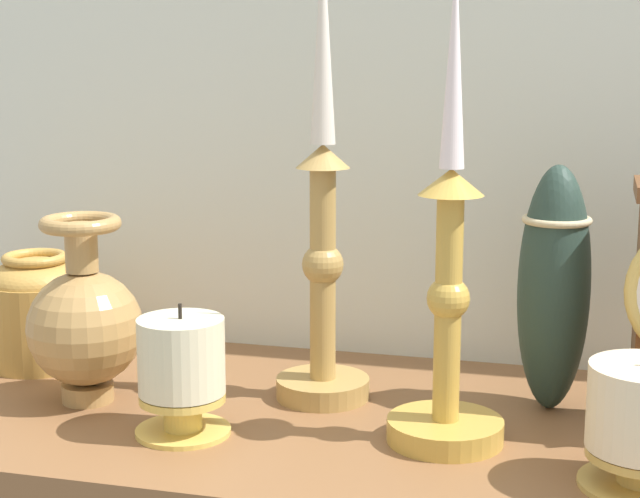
{
  "coord_description": "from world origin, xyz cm",
  "views": [
    {
      "loc": [
        16.86,
        -79.87,
        30.37
      ],
      "look_at": [
        -4.38,
        0.0,
        14.0
      ],
      "focal_mm": 57.98,
      "sensor_mm": 36.0,
      "label": 1
    }
  ],
  "objects": [
    {
      "name": "back_wall",
      "position": [
        0.0,
        18.5,
        32.5
      ],
      "size": [
        120.0,
        2.0,
        65.0
      ],
      "primitive_type": "cube",
      "color": "silver",
      "rests_on": "ground_plane"
    },
    {
      "name": "ground_plane",
      "position": [
        0.0,
        0.0,
        -1.2
      ],
      "size": [
        100.0,
        36.0,
        2.4
      ],
      "primitive_type": "cube",
      "color": "brown"
    },
    {
      "name": "pillar_candle_front",
      "position": [
        -13.64,
        -7.54,
        5.1
      ],
      "size": [
        7.62,
        7.62,
        10.63
      ],
      "color": "#D9B751",
      "rests_on": "ground_plane"
    },
    {
      "name": "brass_vase_bulbous",
      "position": [
        -24.55,
        -2.54,
        7.08
      ],
      "size": [
        9.91,
        9.91,
        16.27
      ],
      "color": "#AD834B",
      "rests_on": "ground_plane"
    },
    {
      "name": "candlestick_tall_left",
      "position": [
        6.73,
        -3.84,
        10.85
      ],
      "size": [
        9.1,
        9.1,
        37.01
      ],
      "color": "gold",
      "rests_on": "ground_plane"
    },
    {
      "name": "tall_ceramic_vase",
      "position": [
        14.2,
        6.01,
        10.56
      ],
      "size": [
        6.01,
        6.01,
        20.82
      ],
      "color": "#263A32",
      "rests_on": "ground_plane"
    },
    {
      "name": "candlestick_tall_center",
      "position": [
        -5.08,
        3.57,
        13.39
      ],
      "size": [
        8.17,
        8.17,
        40.29
      ],
      "color": "#B08A49",
      "rests_on": "ground_plane"
    },
    {
      "name": "brass_vase_jar",
      "position": [
        -33.98,
        5.87,
        5.63
      ],
      "size": [
        9.55,
        9.55,
        10.96
      ],
      "color": "#B7893E",
      "rests_on": "ground_plane"
    }
  ]
}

